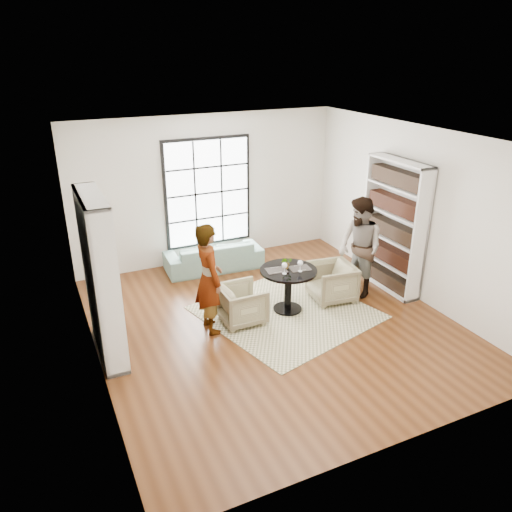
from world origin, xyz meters
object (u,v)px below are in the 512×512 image
person_left (209,279)px  wine_glass_left (285,266)px  armchair_left (242,304)px  armchair_right (332,282)px  flower_centerpiece (286,263)px  person_right (360,248)px  pedestal_table (288,281)px  sofa (214,256)px  wine_glass_right (300,263)px

person_left → wine_glass_left: bearing=-94.3°
armchair_left → wine_glass_left: 0.93m
armchair_left → armchair_right: 1.75m
flower_centerpiece → armchair_left: bearing=-174.0°
armchair_right → person_left: bearing=-81.8°
armchair_right → person_right: (0.55, 0.00, 0.56)m
pedestal_table → flower_centerpiece: flower_centerpiece is taller
armchair_right → sofa: bearing=-139.4°
sofa → wine_glass_right: wine_glass_right is taller
armchair_right → wine_glass_right: 0.95m
wine_glass_right → flower_centerpiece: flower_centerpiece is taller
sofa → pedestal_table: bearing=107.1°
person_left → armchair_right: bearing=-89.0°
wine_glass_left → wine_glass_right: wine_glass_right is taller
sofa → armchair_left: size_ratio=2.74×
pedestal_table → wine_glass_right: 0.40m
armchair_right → wine_glass_left: bearing=-75.2°
wine_glass_left → flower_centerpiece: flower_centerpiece is taller
pedestal_table → sofa: (-0.53, 2.16, -0.27)m
pedestal_table → wine_glass_left: bearing=-140.4°
armchair_left → armchair_right: armchair_right is taller
person_left → flower_centerpiece: (1.40, 0.09, -0.03)m
armchair_left → wine_glass_right: size_ratio=3.52×
armchair_left → flower_centerpiece: (0.85, 0.09, 0.54)m
armchair_left → wine_glass_left: bearing=-97.3°
pedestal_table → armchair_left: pedestal_table is taller
armchair_left → flower_centerpiece: size_ratio=3.45×
person_right → flower_centerpiece: size_ratio=8.81×
wine_glass_right → flower_centerpiece: bearing=126.1°
armchair_left → person_right: bearing=-88.8°
person_right → wine_glass_right: (-1.30, -0.16, 0.01)m
armchair_right → person_right: person_right is taller
flower_centerpiece → person_left: bearing=-176.4°
wine_glass_right → armchair_right: bearing=12.4°
sofa → person_left: 2.43m
sofa → flower_centerpiece: flower_centerpiece is taller
armchair_right → person_left: (-2.30, -0.05, 0.55)m
flower_centerpiece → wine_glass_left: bearing=-125.4°
armchair_right → flower_centerpiece: 1.04m
sofa → person_right: bearing=135.9°
person_left → wine_glass_right: 1.55m
armchair_right → wine_glass_right: bearing=-70.6°
sofa → armchair_right: size_ratio=2.60×
person_right → wine_glass_left: bearing=-87.1°
armchair_left → person_left: size_ratio=0.40×
wine_glass_right → person_right: bearing=7.2°
wine_glass_left → flower_centerpiece: (0.13, 0.18, -0.04)m
pedestal_table → wine_glass_left: (-0.14, -0.12, 0.35)m
armchair_left → flower_centerpiece: 1.01m
pedestal_table → armchair_right: bearing=1.6°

